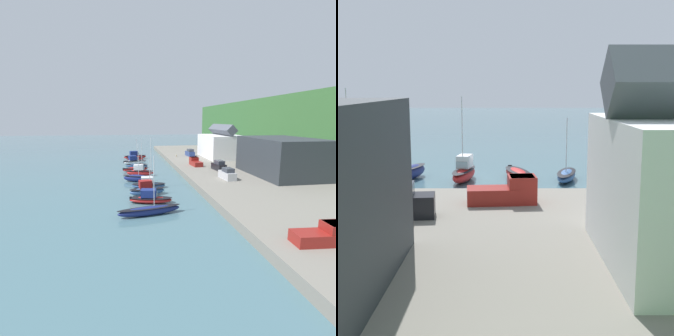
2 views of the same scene
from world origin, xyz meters
TOP-DOWN VIEW (x-y plane):
  - ground_plane at (0.00, 0.00)m, footprint 320.00×320.00m
  - quay_promenade at (0.00, 25.72)m, footprint 106.25×31.20m
  - harbor_clubhouse at (-15.63, 25.93)m, footprint 15.52×10.08m
  - yacht_club_building at (9.85, 28.81)m, footprint 17.29×11.38m
  - moored_boat_0 at (-24.95, 1.09)m, footprint 3.52×7.52m
  - moored_boat_1 at (-20.22, 0.98)m, footprint 1.84×4.73m
  - moored_boat_2 at (-14.89, 0.32)m, footprint 3.99×6.39m
  - moored_boat_3 at (-9.57, 0.92)m, footprint 3.10×6.05m
  - moored_boat_4 at (-4.78, 0.37)m, footprint 3.46×6.58m
  - moored_boat_5 at (0.52, 1.13)m, footprint 2.70×6.18m
  - moored_boat_6 at (6.03, 0.20)m, footprint 3.35×5.71m
  - moored_boat_7 at (11.18, 2.06)m, footprint 2.67×6.27m
  - moored_boat_8 at (15.78, 1.40)m, footprint 2.89×6.09m
  - moored_boat_9 at (19.97, 1.53)m, footprint 3.14×6.67m
  - moored_boat_10 at (25.02, 0.97)m, footprint 3.16×8.63m
  - parked_car_0 at (11.92, 16.78)m, footprint 4.32×2.10m
  - parked_car_1 at (3.01, 18.40)m, footprint 4.36×2.22m
  - parked_car_2 at (-20.23, 17.71)m, footprint 4.34×2.17m
  - pickup_truck_0 at (37.91, 15.40)m, footprint 2.32×4.87m
  - pickup_truck_1 at (-3.69, 14.84)m, footprint 4.87×2.32m
  - dog_on_quay at (-18.74, 13.16)m, footprint 0.88×0.53m

SIDE VIEW (x-z plane):
  - ground_plane at x=0.00m, z-range 0.00..0.00m
  - moored_boat_3 at x=-9.57m, z-range -2.55..3.64m
  - moored_boat_4 at x=-4.78m, z-range 0.04..1.08m
  - quay_promenade at x=0.00m, z-range 0.00..1.24m
  - moored_boat_10 at x=25.02m, z-range -3.22..4.51m
  - moored_boat_9 at x=19.97m, z-range -0.31..1.75m
  - moored_boat_7 at x=11.18m, z-range -3.80..5.26m
  - moored_boat_6 at x=6.03m, z-range -3.02..4.57m
  - moored_boat_1 at x=-20.22m, z-range 0.04..1.58m
  - moored_boat_2 at x=-14.89m, z-range -0.34..2.09m
  - moored_boat_8 at x=15.78m, z-range -2.09..3.91m
  - moored_boat_0 at x=-24.95m, z-range -2.45..4.28m
  - moored_boat_5 at x=0.52m, z-range -3.19..5.08m
  - dog_on_quay at x=-18.74m, z-range 1.36..2.04m
  - pickup_truck_0 at x=37.91m, z-range 1.11..3.01m
  - pickup_truck_1 at x=-3.69m, z-range 1.11..3.01m
  - parked_car_0 at x=11.92m, z-range 1.08..3.24m
  - parked_car_1 at x=3.01m, z-range 1.08..3.24m
  - parked_car_2 at x=-20.23m, z-range 1.08..3.24m
  - harbor_clubhouse at x=-15.63m, z-range 0.01..9.70m
  - yacht_club_building at x=9.85m, z-range 1.24..8.64m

